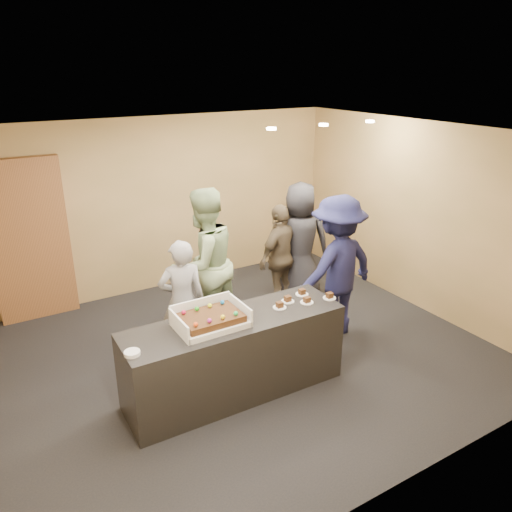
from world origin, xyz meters
The scene contains 17 objects.
room centered at (0.00, 0.00, 1.35)m, with size 6.04×6.00×2.70m.
serving_counter centered at (-0.35, -0.62, 0.45)m, with size 2.40×0.70×0.90m, color black.
storage_cabinet centered at (-1.89, 2.41, 1.14)m, with size 1.03×0.15×2.27m, color brown.
cake_box centered at (-0.62, -0.59, 0.95)m, with size 0.71×0.49×0.21m.
sheet_cake centered at (-0.63, -0.62, 1.00)m, with size 0.61×0.42×0.12m.
plate_stack centered at (-1.49, -0.73, 0.92)m, with size 0.15×0.15×0.04m, color white.
slice_a centered at (0.20, -0.64, 0.92)m, with size 0.15×0.15×0.07m.
slice_b centered at (0.36, -0.56, 0.92)m, with size 0.15×0.15×0.07m.
slice_c centered at (0.53, -0.69, 0.92)m, with size 0.15×0.15×0.07m.
slice_d centered at (0.61, -0.49, 0.92)m, with size 0.15×0.15×0.07m.
slice_e centered at (0.82, -0.73, 0.92)m, with size 0.15×0.15×0.07m.
person_server_grey centered at (-0.54, 0.34, 0.76)m, with size 0.56×0.37×1.53m, color #99999E.
person_sage_man centered at (-0.06, 0.74, 1.00)m, with size 0.97×0.75×1.99m, color #91A877.
person_navy_man centered at (1.42, -0.13, 0.95)m, with size 1.23×0.70×1.90m, color #1A1B47.
person_brown_extra centered at (1.24, 0.90, 0.78)m, with size 0.92×0.38×1.57m, color brown.
person_dark_suit centered at (1.60, 0.94, 0.91)m, with size 0.89×0.58×1.83m, color #232227.
ceiling_spotlights centered at (1.60, 0.50, 2.67)m, with size 1.72×0.12×0.03m.
Camera 1 is at (-2.54, -4.71, 3.40)m, focal length 35.00 mm.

